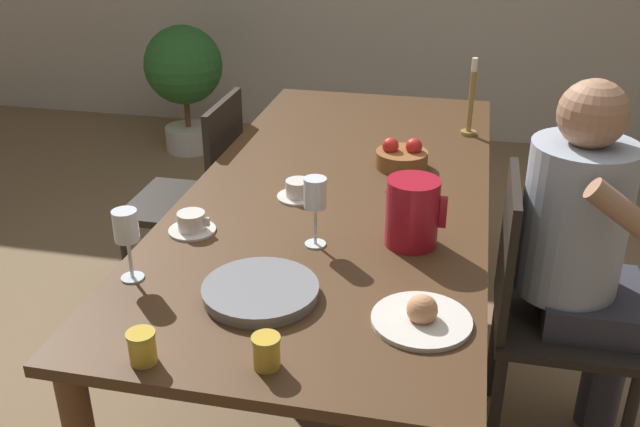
% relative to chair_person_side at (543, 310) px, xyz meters
% --- Properties ---
extents(ground_plane, '(20.00, 20.00, 0.00)m').
position_rel_chair_person_side_xyz_m(ground_plane, '(-0.66, 0.17, -0.49)').
color(ground_plane, '#7F6647').
extents(dining_table, '(0.94, 2.10, 0.77)m').
position_rel_chair_person_side_xyz_m(dining_table, '(-0.66, 0.17, 0.19)').
color(dining_table, '#472D19').
rests_on(dining_table, ground_plane).
extents(chair_person_side, '(0.42, 0.42, 0.90)m').
position_rel_chair_person_side_xyz_m(chair_person_side, '(0.00, 0.00, 0.00)').
color(chair_person_side, black).
rests_on(chair_person_side, ground_plane).
extents(chair_opposite, '(0.42, 0.42, 0.90)m').
position_rel_chair_person_side_xyz_m(chair_opposite, '(-1.32, 0.55, 0.00)').
color(chair_opposite, black).
rests_on(chair_opposite, ground_plane).
extents(person_seated, '(0.39, 0.41, 1.20)m').
position_rel_chair_person_side_xyz_m(person_seated, '(0.09, 0.03, 0.22)').
color(person_seated, '#33333D').
rests_on(person_seated, ground_plane).
extents(red_pitcher, '(0.17, 0.14, 0.19)m').
position_rel_chair_person_side_xyz_m(red_pitcher, '(-0.40, -0.18, 0.37)').
color(red_pitcher, '#A31423').
rests_on(red_pitcher, dining_table).
extents(wine_glass_water, '(0.06, 0.06, 0.19)m').
position_rel_chair_person_side_xyz_m(wine_glass_water, '(-1.06, -0.51, 0.42)').
color(wine_glass_water, white).
rests_on(wine_glass_water, dining_table).
extents(wine_glass_juice, '(0.06, 0.06, 0.20)m').
position_rel_chair_person_side_xyz_m(wine_glass_juice, '(-0.65, -0.24, 0.42)').
color(wine_glass_juice, white).
rests_on(wine_glass_juice, dining_table).
extents(teacup_near_person, '(0.13, 0.13, 0.06)m').
position_rel_chair_person_side_xyz_m(teacup_near_person, '(-1.01, -0.24, 0.30)').
color(teacup_near_person, silver).
rests_on(teacup_near_person, dining_table).
extents(teacup_across, '(0.13, 0.13, 0.06)m').
position_rel_chair_person_side_xyz_m(teacup_across, '(-0.77, 0.05, 0.30)').
color(teacup_across, silver).
rests_on(teacup_across, dining_table).
extents(serving_tray, '(0.28, 0.28, 0.03)m').
position_rel_chair_person_side_xyz_m(serving_tray, '(-0.72, -0.53, 0.29)').
color(serving_tray, gray).
rests_on(serving_tray, dining_table).
extents(bread_plate, '(0.23, 0.23, 0.07)m').
position_rel_chair_person_side_xyz_m(bread_plate, '(-0.34, -0.55, 0.30)').
color(bread_plate, silver).
rests_on(bread_plate, dining_table).
extents(jam_jar_amber, '(0.06, 0.06, 0.07)m').
position_rel_chair_person_side_xyz_m(jam_jar_amber, '(-0.64, -0.78, 0.32)').
color(jam_jar_amber, gold).
rests_on(jam_jar_amber, dining_table).
extents(jam_jar_red, '(0.06, 0.06, 0.07)m').
position_rel_chair_person_side_xyz_m(jam_jar_red, '(-0.89, -0.82, 0.32)').
color(jam_jar_red, gold).
rests_on(jam_jar_red, dining_table).
extents(fruit_bowl, '(0.18, 0.18, 0.10)m').
position_rel_chair_person_side_xyz_m(fruit_bowl, '(-0.49, 0.37, 0.32)').
color(fruit_bowl, brown).
rests_on(fruit_bowl, dining_table).
extents(candlestick_tall, '(0.06, 0.06, 0.30)m').
position_rel_chair_person_side_xyz_m(candlestick_tall, '(-0.27, 0.76, 0.39)').
color(candlestick_tall, olive).
rests_on(candlestick_tall, dining_table).
extents(potted_plant, '(0.50, 0.50, 0.82)m').
position_rel_chair_person_side_xyz_m(potted_plant, '(-2.08, 2.28, 0.02)').
color(potted_plant, beige).
rests_on(potted_plant, ground_plane).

